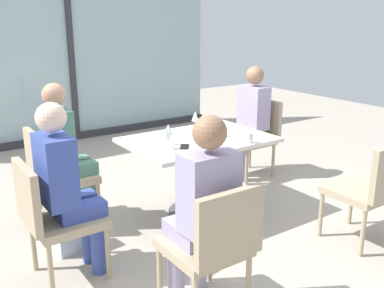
% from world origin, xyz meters
% --- Properties ---
extents(ground_plane, '(12.00, 12.00, 0.00)m').
position_xyz_m(ground_plane, '(0.00, 0.00, 0.00)').
color(ground_plane, '#A89E8E').
extents(window_wall_backdrop, '(4.59, 0.10, 2.70)m').
position_xyz_m(window_wall_backdrop, '(0.00, 3.20, 1.21)').
color(window_wall_backdrop, '#9BB7BC').
rests_on(window_wall_backdrop, ground_plane).
extents(dining_table_main, '(1.28, 0.88, 0.73)m').
position_xyz_m(dining_table_main, '(0.00, 0.00, 0.55)').
color(dining_table_main, silver).
rests_on(dining_table_main, ground_plane).
extents(chair_far_left, '(0.50, 0.46, 0.87)m').
position_xyz_m(chair_far_left, '(-1.16, 0.50, 0.50)').
color(chair_far_left, tan).
rests_on(chair_far_left, ground_plane).
extents(chair_side_end, '(0.50, 0.46, 0.87)m').
position_xyz_m(chair_side_end, '(-1.45, -0.33, 0.50)').
color(chair_side_end, tan).
rests_on(chair_side_end, ground_plane).
extents(chair_front_left, '(0.46, 0.50, 0.87)m').
position_xyz_m(chair_front_left, '(-0.78, -1.26, 0.50)').
color(chair_front_left, tan).
rests_on(chair_front_left, ground_plane).
extents(chair_far_right, '(0.50, 0.46, 0.87)m').
position_xyz_m(chair_far_right, '(1.16, 0.50, 0.50)').
color(chair_far_right, tan).
rests_on(chair_far_right, ground_plane).
extents(chair_front_right, '(0.46, 0.50, 0.87)m').
position_xyz_m(chair_front_right, '(0.78, -1.26, 0.50)').
color(chair_front_right, tan).
rests_on(chair_front_right, ground_plane).
extents(person_far_left, '(0.39, 0.34, 1.26)m').
position_xyz_m(person_far_left, '(-1.05, 0.50, 0.70)').
color(person_far_left, '#4C7F6B').
rests_on(person_far_left, ground_plane).
extents(person_side_end, '(0.39, 0.34, 1.26)m').
position_xyz_m(person_side_end, '(-1.34, -0.33, 0.70)').
color(person_side_end, '#384C9E').
rests_on(person_side_end, ground_plane).
extents(person_front_left, '(0.34, 0.39, 1.26)m').
position_xyz_m(person_front_left, '(-0.78, -1.15, 0.70)').
color(person_front_left, '#9E93B7').
rests_on(person_front_left, ground_plane).
extents(person_far_right, '(0.39, 0.34, 1.26)m').
position_xyz_m(person_far_right, '(1.05, 0.50, 0.70)').
color(person_far_right, '#9E93B7').
rests_on(person_far_right, ground_plane).
extents(wine_glass_0, '(0.07, 0.07, 0.18)m').
position_xyz_m(wine_glass_0, '(0.02, -0.10, 0.86)').
color(wine_glass_0, silver).
rests_on(wine_glass_0, dining_table_main).
extents(wine_glass_1, '(0.07, 0.07, 0.18)m').
position_xyz_m(wine_glass_1, '(0.15, 0.26, 0.86)').
color(wine_glass_1, silver).
rests_on(wine_glass_1, dining_table_main).
extents(wine_glass_2, '(0.07, 0.07, 0.18)m').
position_xyz_m(wine_glass_2, '(0.18, -0.07, 0.86)').
color(wine_glass_2, silver).
rests_on(wine_glass_2, dining_table_main).
extents(wine_glass_3, '(0.07, 0.07, 0.18)m').
position_xyz_m(wine_glass_3, '(-0.42, -0.14, 0.86)').
color(wine_glass_3, silver).
rests_on(wine_glass_3, dining_table_main).
extents(wine_glass_4, '(0.07, 0.07, 0.18)m').
position_xyz_m(wine_glass_4, '(0.06, 0.00, 0.86)').
color(wine_glass_4, silver).
rests_on(wine_glass_4, dining_table_main).
extents(wine_glass_5, '(0.07, 0.07, 0.18)m').
position_xyz_m(wine_glass_5, '(-0.14, -0.24, 0.86)').
color(wine_glass_5, silver).
rests_on(wine_glass_5, dining_table_main).
extents(wine_glass_6, '(0.07, 0.07, 0.18)m').
position_xyz_m(wine_glass_6, '(-0.33, -0.03, 0.86)').
color(wine_glass_6, silver).
rests_on(wine_glass_6, dining_table_main).
extents(coffee_cup, '(0.08, 0.08, 0.09)m').
position_xyz_m(coffee_cup, '(0.27, -0.37, 0.78)').
color(coffee_cup, white).
rests_on(coffee_cup, dining_table_main).
extents(cell_phone_on_table, '(0.14, 0.16, 0.01)m').
position_xyz_m(cell_phone_on_table, '(-0.26, -0.17, 0.73)').
color(cell_phone_on_table, black).
rests_on(cell_phone_on_table, dining_table_main).
extents(handbag_0, '(0.32, 0.20, 0.28)m').
position_xyz_m(handbag_0, '(-1.21, 0.00, 0.14)').
color(handbag_0, silver).
rests_on(handbag_0, ground_plane).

